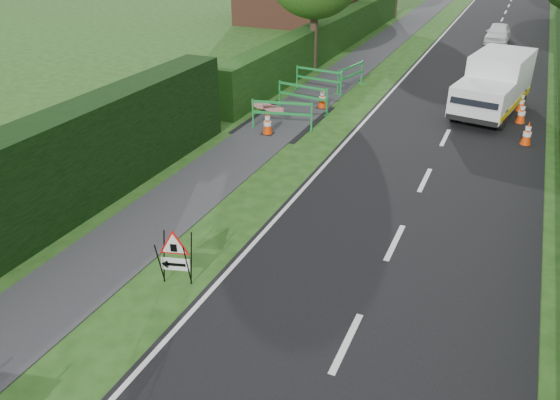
# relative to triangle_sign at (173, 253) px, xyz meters

# --- Properties ---
(ground) EXTENTS (120.00, 120.00, 0.00)m
(ground) POSITION_rel_triangle_sign_xyz_m (1.11, -1.27, -0.71)
(ground) COLOR #1E4413
(ground) RESTS_ON ground
(road_surface) EXTENTS (6.00, 90.00, 0.02)m
(road_surface) POSITION_rel_triangle_sign_xyz_m (3.61, 33.73, -0.70)
(road_surface) COLOR black
(road_surface) RESTS_ON ground
(footpath) EXTENTS (2.00, 90.00, 0.02)m
(footpath) POSITION_rel_triangle_sign_xyz_m (-1.89, 33.73, -0.70)
(footpath) COLOR #2D2D30
(footpath) RESTS_ON ground
(hedge_west_far) EXTENTS (1.00, 24.00, 1.80)m
(hedge_west_far) POSITION_rel_triangle_sign_xyz_m (-3.89, 20.73, -0.71)
(hedge_west_far) COLOR #14380F
(hedge_west_far) RESTS_ON ground
(triangle_sign) EXTENTS (0.86, 0.86, 1.02)m
(triangle_sign) POSITION_rel_triangle_sign_xyz_m (0.00, 0.00, 0.00)
(triangle_sign) COLOR black
(triangle_sign) RESTS_ON ground
(works_van) EXTENTS (2.52, 4.78, 2.08)m
(works_van) POSITION_rel_triangle_sign_xyz_m (4.68, 13.50, 0.39)
(works_van) COLOR silver
(works_van) RESTS_ON ground
(traffic_cone_0) EXTENTS (0.38, 0.38, 0.79)m
(traffic_cone_0) POSITION_rel_triangle_sign_xyz_m (6.01, 10.62, -0.32)
(traffic_cone_0) COLOR black
(traffic_cone_0) RESTS_ON ground
(traffic_cone_1) EXTENTS (0.38, 0.38, 0.79)m
(traffic_cone_1) POSITION_rel_triangle_sign_xyz_m (5.76, 12.71, -0.32)
(traffic_cone_1) COLOR black
(traffic_cone_1) RESTS_ON ground
(traffic_cone_2) EXTENTS (0.38, 0.38, 0.79)m
(traffic_cone_2) POSITION_rel_triangle_sign_xyz_m (5.68, 14.12, -0.32)
(traffic_cone_2) COLOR black
(traffic_cone_2) RESTS_ON ground
(traffic_cone_3) EXTENTS (0.38, 0.38, 0.79)m
(traffic_cone_3) POSITION_rel_triangle_sign_xyz_m (-1.84, 8.20, -0.32)
(traffic_cone_3) COLOR black
(traffic_cone_3) RESTS_ON ground
(traffic_cone_4) EXTENTS (0.38, 0.38, 0.79)m
(traffic_cone_4) POSITION_rel_triangle_sign_xyz_m (-1.13, 11.52, -0.32)
(traffic_cone_4) COLOR black
(traffic_cone_4) RESTS_ON ground
(ped_barrier_0) EXTENTS (2.08, 0.83, 1.00)m
(ped_barrier_0) POSITION_rel_triangle_sign_xyz_m (-1.60, 8.85, -0.08)
(ped_barrier_0) COLOR #188735
(ped_barrier_0) RESTS_ON ground
(ped_barrier_1) EXTENTS (2.09, 0.63, 1.00)m
(ped_barrier_1) POSITION_rel_triangle_sign_xyz_m (-1.69, 10.95, -0.08)
(ped_barrier_1) COLOR #188735
(ped_barrier_1) RESTS_ON ground
(ped_barrier_2) EXTENTS (2.09, 0.59, 1.00)m
(ped_barrier_2) POSITION_rel_triangle_sign_xyz_m (-1.96, 13.37, -0.08)
(ped_barrier_2) COLOR #188735
(ped_barrier_2) RESTS_ON ground
(ped_barrier_3) EXTENTS (0.76, 2.09, 1.00)m
(ped_barrier_3) POSITION_rel_triangle_sign_xyz_m (-0.94, 14.36, -0.08)
(ped_barrier_3) COLOR #188735
(ped_barrier_3) RESTS_ON ground
(redwhite_plank) EXTENTS (1.44, 0.48, 0.25)m
(redwhite_plank) POSITION_rel_triangle_sign_xyz_m (-2.47, 9.55, -0.71)
(redwhite_plank) COLOR red
(redwhite_plank) RESTS_ON ground
(hatchback_car) EXTENTS (1.25, 3.10, 1.06)m
(hatchback_car) POSITION_rel_triangle_sign_xyz_m (3.88, 26.59, -0.18)
(hatchback_car) COLOR white
(hatchback_car) RESTS_ON ground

